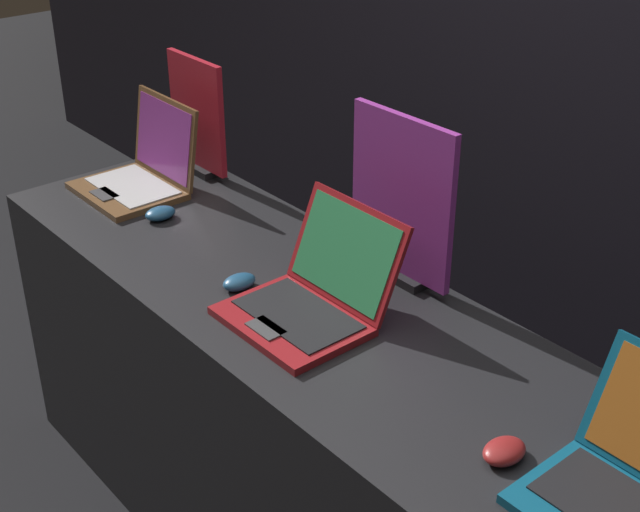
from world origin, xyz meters
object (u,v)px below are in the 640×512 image
at_px(mouse_back, 504,451).
at_px(mouse_middle, 239,282).
at_px(laptop_front, 142,170).
at_px(promo_stand_front, 197,119).
at_px(laptop_middle, 313,294).
at_px(mouse_front, 160,213).
at_px(promo_stand_middle, 401,204).

bearing_deg(mouse_back, mouse_middle, -179.05).
bearing_deg(laptop_front, mouse_middle, -10.36).
distance_m(laptop_front, promo_stand_front, 0.25).
height_order(laptop_middle, mouse_middle, laptop_middle).
relative_size(laptop_front, mouse_front, 3.52).
bearing_deg(mouse_middle, laptop_middle, 15.80).
bearing_deg(mouse_middle, laptop_front, 169.64).
bearing_deg(laptop_front, laptop_middle, -4.06).
relative_size(laptop_front, promo_stand_front, 0.86).
bearing_deg(promo_stand_middle, mouse_middle, -122.15).
xyz_separation_m(mouse_front, mouse_back, (1.34, -0.04, -0.00)).
xyz_separation_m(laptop_front, mouse_middle, (0.70, -0.13, -0.05)).
bearing_deg(promo_stand_middle, laptop_middle, -90.00).
distance_m(promo_stand_middle, mouse_back, 0.75).
bearing_deg(laptop_front, promo_stand_front, 90.00).
xyz_separation_m(promo_stand_middle, mouse_back, (0.64, -0.34, -0.20)).
distance_m(laptop_middle, mouse_back, 0.64).
bearing_deg(mouse_front, mouse_middle, -6.65).
relative_size(mouse_front, mouse_back, 0.97).
bearing_deg(mouse_front, promo_stand_front, 127.46).
relative_size(mouse_middle, mouse_back, 0.95).
xyz_separation_m(laptop_middle, promo_stand_middle, (0.00, 0.29, 0.15)).
distance_m(laptop_front, mouse_middle, 0.71).
height_order(laptop_middle, promo_stand_middle, promo_stand_middle).
height_order(promo_stand_front, promo_stand_middle, promo_stand_middle).
height_order(promo_stand_front, mouse_middle, promo_stand_front).
height_order(mouse_front, promo_stand_middle, promo_stand_middle).
distance_m(laptop_front, laptop_middle, 0.92).
bearing_deg(laptop_middle, promo_stand_middle, 90.00).
distance_m(promo_stand_front, mouse_middle, 0.80).
bearing_deg(mouse_middle, promo_stand_front, 153.82).
relative_size(mouse_front, promo_stand_middle, 0.21).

